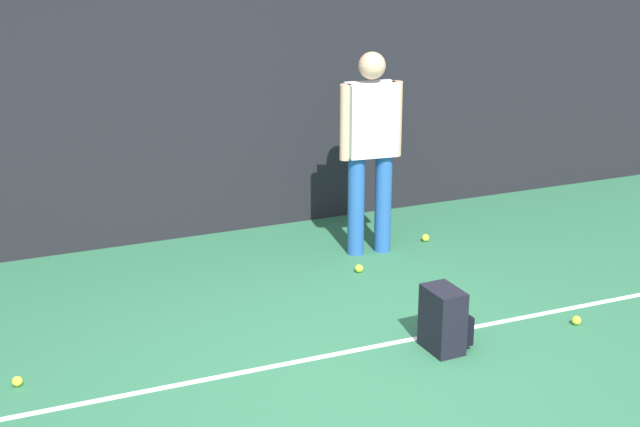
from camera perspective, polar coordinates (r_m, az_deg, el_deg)
ground_plane at (r=6.05m, az=1.48°, el=-10.14°), size 12.00×12.00×0.00m
back_fence at (r=8.27m, az=-7.04°, el=7.91°), size 10.00×0.10×2.76m
court_line at (r=6.37m, az=0.04°, el=-8.55°), size 9.00×0.05×0.00m
tennis_player at (r=7.83m, az=3.04°, el=4.31°), size 0.53×0.26×1.70m
backpack at (r=6.44m, az=7.44°, el=-6.34°), size 0.29×0.31×0.44m
tennis_ball_near_player at (r=8.39m, az=6.31°, el=-1.46°), size 0.07×0.07×0.07m
tennis_ball_by_fence at (r=7.03m, az=15.04°, el=-6.18°), size 0.07×0.07×0.07m
tennis_ball_mid_court at (r=7.69m, az=2.34°, el=-3.30°), size 0.07×0.07×0.07m
tennis_ball_far_left at (r=6.30m, az=-17.61°, el=-9.52°), size 0.07×0.07×0.07m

